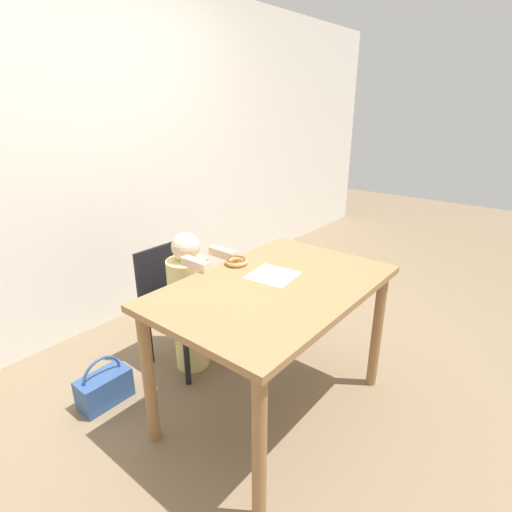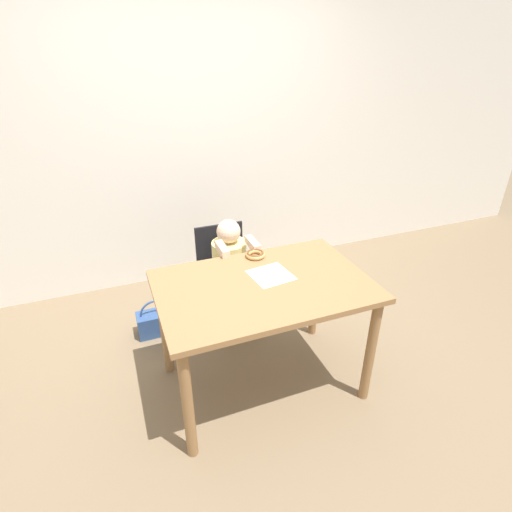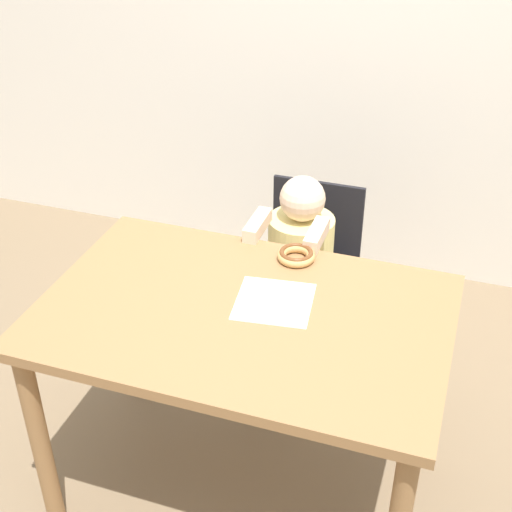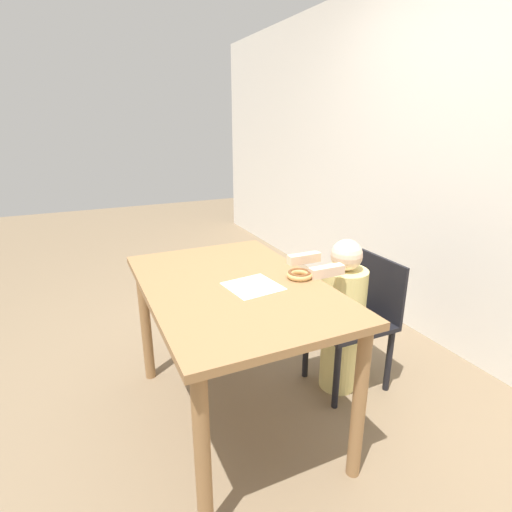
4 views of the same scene
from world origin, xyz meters
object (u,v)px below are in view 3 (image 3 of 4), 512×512
chair (306,276)px  child_figure (299,282)px  handbag (185,308)px  donut (296,255)px

chair → child_figure: size_ratio=0.85×
handbag → child_figure: bearing=-12.7°
chair → child_figure: child_figure is taller
child_figure → donut: 0.48m
donut → handbag: 1.05m
child_figure → handbag: size_ratio=3.04×
chair → child_figure: 0.12m
child_figure → donut: bearing=-77.5°
child_figure → handbag: (-0.57, 0.13, -0.35)m
donut → chair: bearing=99.3°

